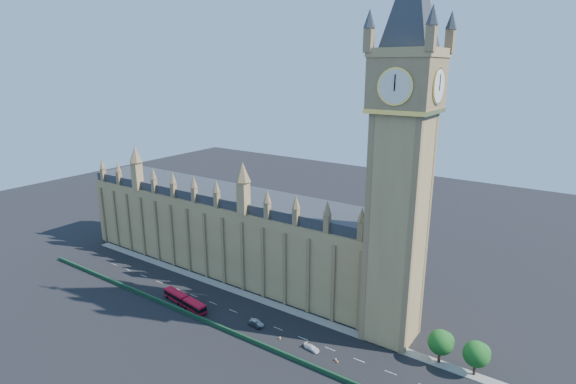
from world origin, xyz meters
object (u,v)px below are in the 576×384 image
Objects in this scene: car_silver at (256,323)px; car_white at (312,348)px; car_grey at (255,324)px; red_bus at (185,301)px.

car_silver reaches higher than car_white.
red_bus is at bearing 103.06° from car_grey.
car_white is at bearing -85.47° from car_grey.
red_bus is 24.26m from car_grey.
car_grey reaches higher than car_white.
car_silver is (-0.06, 0.60, -0.01)m from car_grey.
car_grey is at bearing 96.23° from car_white.
car_silver is at bearing 94.35° from car_white.
car_silver is (23.98, 3.73, -0.85)m from red_bus.
car_white is (42.26, 2.78, -0.98)m from red_bus.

